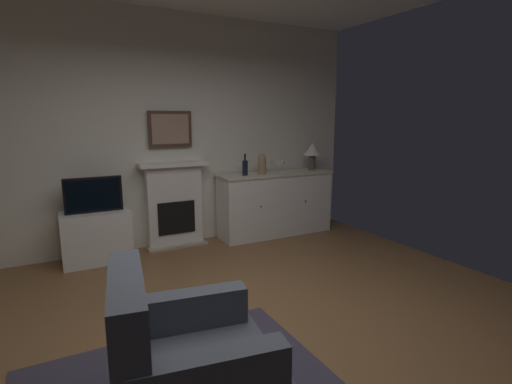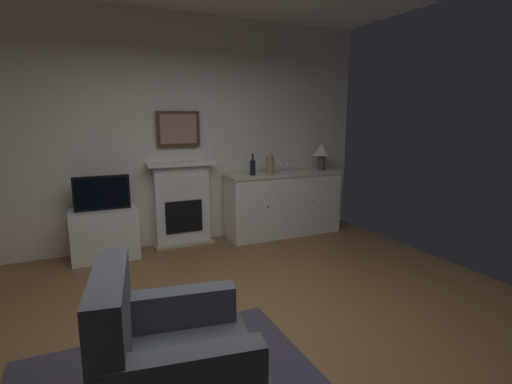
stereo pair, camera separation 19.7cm
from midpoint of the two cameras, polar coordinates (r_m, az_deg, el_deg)
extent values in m
cube|color=brown|center=(3.16, -1.67, -21.72)|extent=(5.54, 5.29, 0.10)
cube|color=silver|center=(5.15, -14.91, 8.46)|extent=(5.54, 0.06, 2.94)
cube|color=white|center=(5.18, -12.99, -2.03)|extent=(0.70, 0.18, 1.05)
cube|color=tan|center=(5.22, -12.46, -7.71)|extent=(0.77, 0.20, 0.03)
cube|color=black|center=(5.12, -12.64, -3.71)|extent=(0.48, 0.02, 0.42)
cube|color=white|center=(5.06, -13.16, 3.99)|extent=(0.87, 0.27, 0.05)
cube|color=#473323|center=(5.10, -13.58, 8.96)|extent=(0.55, 0.03, 0.45)
cube|color=#9E7A6B|center=(5.08, -13.53, 8.96)|extent=(0.47, 0.01, 0.37)
cube|color=white|center=(5.56, 1.84, -1.87)|extent=(1.64, 0.45, 0.86)
cube|color=beige|center=(5.48, 1.87, 2.69)|extent=(1.67, 0.48, 0.03)
sphere|color=brown|center=(5.18, -0.34, -2.14)|extent=(0.02, 0.02, 0.02)
sphere|color=brown|center=(5.54, 6.29, -1.34)|extent=(0.02, 0.02, 0.02)
cylinder|color=#4C4742|center=(5.80, 7.25, 4.30)|extent=(0.10, 0.10, 0.22)
cone|color=silver|center=(5.78, 7.29, 6.27)|extent=(0.26, 0.26, 0.18)
cylinder|color=black|center=(5.22, -2.71, 3.55)|extent=(0.08, 0.08, 0.20)
cylinder|color=black|center=(5.20, -2.72, 5.13)|extent=(0.03, 0.03, 0.09)
cylinder|color=silver|center=(5.40, 1.32, 2.77)|extent=(0.06, 0.06, 0.00)
cylinder|color=silver|center=(5.40, 1.32, 3.26)|extent=(0.01, 0.01, 0.09)
cone|color=silver|center=(5.39, 1.32, 4.11)|extent=(0.07, 0.07, 0.07)
cylinder|color=silver|center=(5.45, 2.38, 2.83)|extent=(0.06, 0.06, 0.00)
cylinder|color=silver|center=(5.44, 2.38, 3.32)|extent=(0.01, 0.01, 0.09)
cone|color=silver|center=(5.43, 2.39, 4.16)|extent=(0.07, 0.07, 0.07)
cylinder|color=silver|center=(5.57, 2.93, 3.00)|extent=(0.06, 0.06, 0.00)
cylinder|color=silver|center=(5.57, 2.94, 3.49)|extent=(0.01, 0.01, 0.09)
cone|color=silver|center=(5.56, 2.94, 4.30)|extent=(0.07, 0.07, 0.07)
cylinder|color=#9E7F5B|center=(5.30, -0.17, 3.89)|extent=(0.11, 0.11, 0.24)
sphere|color=#9E7F5B|center=(5.29, -0.17, 5.18)|extent=(0.08, 0.08, 0.08)
cube|color=white|center=(4.92, -23.42, -6.05)|extent=(0.75, 0.42, 0.60)
cube|color=black|center=(4.79, -23.85, -0.38)|extent=(0.62, 0.06, 0.40)
cube|color=black|center=(4.75, -23.82, -0.45)|extent=(0.57, 0.01, 0.35)
cube|color=#474C56|center=(2.10, -20.91, -17.76)|extent=(0.27, 0.78, 0.50)
cube|color=#474C56|center=(1.92, -9.89, -25.17)|extent=(0.73, 0.25, 0.22)
cube|color=#474C56|center=(2.46, -12.49, -16.58)|extent=(0.73, 0.25, 0.22)
cylinder|color=#473323|center=(2.76, -4.32, -24.66)|extent=(0.05, 0.05, 0.10)
camera|label=1|loc=(0.10, -91.63, -0.31)|focal=27.28mm
camera|label=2|loc=(0.10, 88.37, 0.31)|focal=27.28mm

